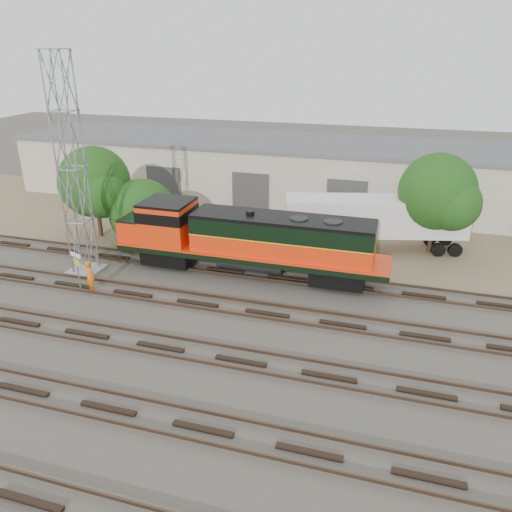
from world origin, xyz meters
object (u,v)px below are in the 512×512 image
(signal_tower, at_px, (72,172))
(semi_trailer, at_px, (379,218))
(locomotive, at_px, (246,239))
(worker, at_px, (90,276))

(signal_tower, height_order, semi_trailer, signal_tower)
(semi_trailer, bearing_deg, signal_tower, -167.50)
(locomotive, relative_size, worker, 8.92)
(signal_tower, distance_m, worker, 6.15)
(worker, bearing_deg, semi_trailer, -115.02)
(signal_tower, relative_size, worker, 6.91)
(signal_tower, relative_size, semi_trailer, 1.05)
(worker, distance_m, semi_trailer, 19.08)
(locomotive, bearing_deg, worker, -149.20)
(signal_tower, bearing_deg, worker, -50.17)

